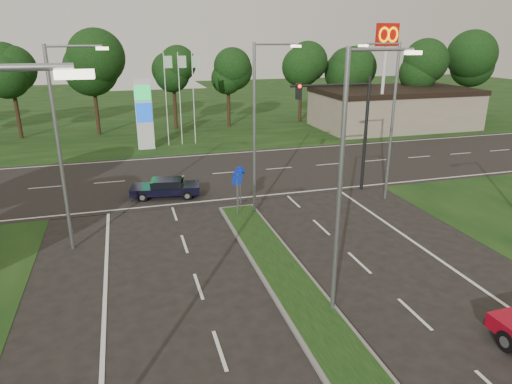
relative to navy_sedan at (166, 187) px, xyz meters
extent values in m
cube|color=black|center=(3.63, 35.00, -0.60)|extent=(160.00, 50.00, 0.02)
cube|color=black|center=(3.63, 4.00, -0.60)|extent=(160.00, 12.00, 0.02)
cube|color=slate|center=(3.63, -16.00, -0.54)|extent=(2.00, 26.00, 0.12)
cube|color=gray|center=(25.63, 16.00, 1.40)|extent=(16.00, 9.00, 4.00)
cylinder|color=gray|center=(4.43, -14.00, 3.90)|extent=(0.16, 0.16, 9.00)
cylinder|color=gray|center=(5.53, -14.00, 8.30)|extent=(2.20, 0.10, 0.10)
cube|color=#FFF2CC|center=(6.63, -14.00, 8.20)|extent=(0.50, 0.22, 0.12)
cylinder|color=gray|center=(4.43, -4.00, 3.90)|extent=(0.16, 0.16, 9.00)
cylinder|color=gray|center=(5.53, -4.00, 8.30)|extent=(2.20, 0.10, 0.10)
cube|color=#FFF2CC|center=(6.63, -4.00, 8.20)|extent=(0.50, 0.22, 0.12)
cube|color=#FFF2CC|center=(-2.67, -20.00, 8.20)|extent=(0.50, 0.22, 0.12)
cylinder|color=gray|center=(-4.87, -6.00, 3.90)|extent=(0.16, 0.16, 9.00)
cylinder|color=gray|center=(-3.77, -6.00, 8.30)|extent=(2.20, 0.10, 0.10)
cube|color=#FFF2CC|center=(-2.67, -6.00, 8.20)|extent=(0.50, 0.22, 0.12)
cylinder|color=gray|center=(12.63, -4.00, 3.90)|extent=(0.16, 0.16, 9.00)
cylinder|color=gray|center=(11.53, -4.00, 8.30)|extent=(2.20, 0.10, 0.10)
cube|color=#FFF2CC|center=(10.43, -4.00, 8.20)|extent=(0.50, 0.22, 0.12)
cylinder|color=black|center=(12.13, -2.00, 2.90)|extent=(0.20, 0.20, 7.00)
cylinder|color=black|center=(9.63, -2.00, 6.00)|extent=(5.00, 0.14, 0.14)
cube|color=black|center=(7.63, -2.00, 5.70)|extent=(0.28, 0.28, 0.90)
sphere|color=#FF190C|center=(7.63, -2.18, 6.00)|extent=(0.20, 0.20, 0.20)
cylinder|color=gray|center=(3.33, -4.50, 0.50)|extent=(0.06, 0.06, 2.20)
cylinder|color=#0C26A5|center=(3.33, -4.50, 1.50)|extent=(0.56, 0.04, 0.56)
cylinder|color=gray|center=(3.63, -3.50, 0.50)|extent=(0.06, 0.06, 2.20)
cylinder|color=#0C26A5|center=(3.63, -3.50, 1.50)|extent=(0.56, 0.04, 0.56)
cylinder|color=gray|center=(3.93, -2.80, 0.50)|extent=(0.06, 0.06, 2.20)
cylinder|color=#0C26A5|center=(3.93, -2.80, 1.50)|extent=(0.56, 0.04, 0.56)
cube|color=silver|center=(-0.37, 13.00, 2.40)|extent=(1.40, 0.30, 6.00)
cube|color=#0CA53F|center=(-0.37, 12.82, 4.20)|extent=(1.30, 0.08, 1.20)
cube|color=#0C3FBF|center=(-0.37, 12.82, 2.60)|extent=(1.30, 0.08, 1.60)
cylinder|color=silver|center=(1.63, 14.00, 3.40)|extent=(0.08, 0.08, 8.00)
cube|color=#B2D8B2|center=(1.98, 14.00, 6.60)|extent=(0.70, 0.02, 1.00)
cylinder|color=silver|center=(2.83, 14.00, 3.40)|extent=(0.08, 0.08, 8.00)
cube|color=#B2D8B2|center=(3.18, 14.00, 6.60)|extent=(0.70, 0.02, 1.00)
cylinder|color=silver|center=(4.03, 14.00, 3.40)|extent=(0.08, 0.08, 8.00)
cube|color=#B2D8B2|center=(4.38, 14.00, 6.60)|extent=(0.70, 0.02, 1.00)
cylinder|color=silver|center=(21.63, 12.00, 4.40)|extent=(0.30, 0.30, 10.00)
cube|color=#BF0C07|center=(21.63, 12.00, 8.80)|extent=(2.20, 0.35, 2.00)
torus|color=#FFC600|center=(21.18, 11.78, 8.80)|extent=(1.06, 0.16, 1.06)
torus|color=#FFC600|center=(22.08, 11.78, 8.80)|extent=(1.06, 0.16, 1.06)
cylinder|color=black|center=(3.63, 20.00, 1.60)|extent=(0.36, 0.36, 4.40)
sphere|color=black|center=(3.63, 20.00, 5.90)|extent=(6.00, 6.00, 6.00)
sphere|color=black|center=(3.93, 19.80, 6.90)|extent=(4.80, 4.80, 4.80)
cylinder|color=black|center=(8.68, -17.49, -0.26)|extent=(0.24, 0.69, 0.68)
cube|color=black|center=(-0.02, 0.00, -0.09)|extent=(4.32, 2.35, 0.42)
cube|color=black|center=(0.06, -0.01, 0.31)|extent=(2.02, 1.71, 0.39)
cube|color=black|center=(0.06, -0.01, 0.50)|extent=(1.68, 1.57, 0.04)
cylinder|color=black|center=(-1.44, -0.52, -0.32)|extent=(0.60, 0.28, 0.58)
cylinder|color=black|center=(-1.18, 0.97, -0.32)|extent=(0.60, 0.28, 0.58)
cylinder|color=black|center=(1.14, -0.96, -0.32)|extent=(0.60, 0.28, 0.58)
cylinder|color=black|center=(1.40, 0.53, -0.32)|extent=(0.60, 0.28, 0.58)
camera|label=1|loc=(-2.10, -26.67, 8.68)|focal=32.00mm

